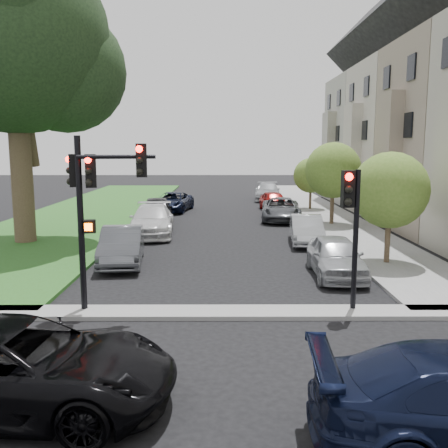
{
  "coord_description": "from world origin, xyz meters",
  "views": [
    {
      "loc": [
        -0.05,
        -10.84,
        4.45
      ],
      "look_at": [
        0.0,
        5.0,
        2.0
      ],
      "focal_mm": 40.0,
      "sensor_mm": 36.0,
      "label": 1
    }
  ],
  "objects_px": {
    "small_tree_a": "(390,190)",
    "car_parked_7": "(157,210)",
    "car_parked_0": "(336,257)",
    "car_parked_4": "(268,192)",
    "small_tree_c": "(311,176)",
    "car_parked_3": "(274,201)",
    "car_parked_1": "(307,230)",
    "car_parked_8": "(173,202)",
    "car_parked_2": "(281,209)",
    "car_parked_6": "(152,220)",
    "traffic_signal_secondary": "(352,214)",
    "small_tree_b": "(333,170)",
    "eucalyptus": "(12,38)",
    "car_parked_5": "(122,246)",
    "traffic_signal_main": "(94,192)",
    "car_cross_near": "(14,366)"
  },
  "relations": [
    {
      "from": "small_tree_a",
      "to": "car_parked_7",
      "type": "height_order",
      "value": "small_tree_a"
    },
    {
      "from": "car_parked_0",
      "to": "car_parked_4",
      "type": "xyz_separation_m",
      "value": [
        -0.12,
        25.12,
        0.04
      ]
    },
    {
      "from": "small_tree_c",
      "to": "car_parked_3",
      "type": "bearing_deg",
      "value": -171.25
    },
    {
      "from": "car_parked_1",
      "to": "car_parked_3",
      "type": "bearing_deg",
      "value": 96.54
    },
    {
      "from": "car_parked_8",
      "to": "car_parked_0",
      "type": "bearing_deg",
      "value": -58.63
    },
    {
      "from": "car_parked_2",
      "to": "car_parked_6",
      "type": "height_order",
      "value": "car_parked_6"
    },
    {
      "from": "traffic_signal_secondary",
      "to": "small_tree_b",
      "type": "bearing_deg",
      "value": 79.41
    },
    {
      "from": "eucalyptus",
      "to": "car_parked_5",
      "type": "height_order",
      "value": "eucalyptus"
    },
    {
      "from": "small_tree_c",
      "to": "car_parked_3",
      "type": "distance_m",
      "value": 3.21
    },
    {
      "from": "car_parked_3",
      "to": "traffic_signal_secondary",
      "type": "bearing_deg",
      "value": -95.46
    },
    {
      "from": "car_parked_6",
      "to": "car_parked_1",
      "type": "bearing_deg",
      "value": -21.11
    },
    {
      "from": "car_parked_5",
      "to": "car_parked_6",
      "type": "distance_m",
      "value": 6.34
    },
    {
      "from": "small_tree_a",
      "to": "car_parked_3",
      "type": "height_order",
      "value": "small_tree_a"
    },
    {
      "from": "small_tree_a",
      "to": "car_parked_6",
      "type": "distance_m",
      "value": 11.98
    },
    {
      "from": "small_tree_a",
      "to": "traffic_signal_main",
      "type": "bearing_deg",
      "value": -150.46
    },
    {
      "from": "car_parked_0",
      "to": "car_parked_4",
      "type": "bearing_deg",
      "value": 91.87
    },
    {
      "from": "car_cross_near",
      "to": "car_parked_5",
      "type": "relative_size",
      "value": 1.27
    },
    {
      "from": "eucalyptus",
      "to": "car_parked_3",
      "type": "bearing_deg",
      "value": 43.19
    },
    {
      "from": "small_tree_b",
      "to": "car_parked_2",
      "type": "height_order",
      "value": "small_tree_b"
    },
    {
      "from": "small_tree_b",
      "to": "car_parked_0",
      "type": "distance_m",
      "value": 11.84
    },
    {
      "from": "car_parked_3",
      "to": "small_tree_b",
      "type": "bearing_deg",
      "value": -73.34
    },
    {
      "from": "traffic_signal_secondary",
      "to": "car_parked_4",
      "type": "distance_m",
      "value": 29.02
    },
    {
      "from": "car_parked_1",
      "to": "car_parked_2",
      "type": "xyz_separation_m",
      "value": [
        -0.33,
        7.37,
        0.03
      ]
    },
    {
      "from": "car_parked_4",
      "to": "car_parked_5",
      "type": "height_order",
      "value": "car_parked_4"
    },
    {
      "from": "car_parked_2",
      "to": "car_parked_3",
      "type": "distance_m",
      "value": 4.7
    },
    {
      "from": "car_parked_5",
      "to": "car_parked_8",
      "type": "distance_m",
      "value": 15.88
    },
    {
      "from": "eucalyptus",
      "to": "car_parked_5",
      "type": "xyz_separation_m",
      "value": [
        5.37,
        -4.14,
        -8.46
      ]
    },
    {
      "from": "small_tree_c",
      "to": "eucalyptus",
      "type": "bearing_deg",
      "value": -141.17
    },
    {
      "from": "car_cross_near",
      "to": "car_parked_7",
      "type": "distance_m",
      "value": 21.43
    },
    {
      "from": "small_tree_b",
      "to": "car_parked_1",
      "type": "bearing_deg",
      "value": -113.42
    },
    {
      "from": "small_tree_a",
      "to": "traffic_signal_secondary",
      "type": "distance_m",
      "value": 6.18
    },
    {
      "from": "traffic_signal_secondary",
      "to": "car_parked_4",
      "type": "bearing_deg",
      "value": 89.21
    },
    {
      "from": "car_cross_near",
      "to": "car_parked_4",
      "type": "xyz_separation_m",
      "value": [
        7.35,
        33.98,
        -0.03
      ]
    },
    {
      "from": "eucalyptus",
      "to": "car_parked_8",
      "type": "distance_m",
      "value": 15.59
    },
    {
      "from": "small_tree_b",
      "to": "car_cross_near",
      "type": "height_order",
      "value": "small_tree_b"
    },
    {
      "from": "car_parked_7",
      "to": "traffic_signal_secondary",
      "type": "bearing_deg",
      "value": -72.84
    },
    {
      "from": "small_tree_c",
      "to": "car_parked_4",
      "type": "relative_size",
      "value": 0.73
    },
    {
      "from": "car_parked_2",
      "to": "car_parked_8",
      "type": "distance_m",
      "value": 8.32
    },
    {
      "from": "car_parked_7",
      "to": "eucalyptus",
      "type": "bearing_deg",
      "value": -135.8
    },
    {
      "from": "traffic_signal_main",
      "to": "car_parked_2",
      "type": "xyz_separation_m",
      "value": [
        6.95,
        17.11,
        -2.58
      ]
    },
    {
      "from": "car_parked_5",
      "to": "car_parked_8",
      "type": "bearing_deg",
      "value": 82.04
    },
    {
      "from": "small_tree_b",
      "to": "car_parked_3",
      "type": "relative_size",
      "value": 1.17
    },
    {
      "from": "eucalyptus",
      "to": "car_parked_2",
      "type": "bearing_deg",
      "value": 29.84
    },
    {
      "from": "small_tree_a",
      "to": "car_parked_8",
      "type": "relative_size",
      "value": 0.89
    },
    {
      "from": "small_tree_b",
      "to": "car_parked_5",
      "type": "height_order",
      "value": "small_tree_b"
    },
    {
      "from": "small_tree_a",
      "to": "car_parked_5",
      "type": "bearing_deg",
      "value": 179.01
    },
    {
      "from": "car_cross_near",
      "to": "car_parked_7",
      "type": "height_order",
      "value": "car_cross_near"
    },
    {
      "from": "small_tree_c",
      "to": "car_parked_5",
      "type": "distance_m",
      "value": 19.5
    },
    {
      "from": "small_tree_b",
      "to": "car_parked_3",
      "type": "height_order",
      "value": "small_tree_b"
    },
    {
      "from": "car_parked_1",
      "to": "small_tree_b",
      "type": "bearing_deg",
      "value": 71.7
    }
  ]
}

